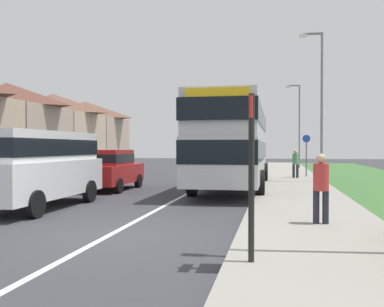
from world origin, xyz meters
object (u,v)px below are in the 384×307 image
at_px(bus_stop_sign, 251,166).
at_px(pedestrian_at_stop, 321,185).
at_px(pedestrian_walking_away, 296,162).
at_px(street_lamp_far, 298,121).
at_px(double_decker_bus, 234,139).
at_px(cycle_route_sign, 306,154).
at_px(parked_car_red, 108,168).
at_px(street_lamp_mid, 320,97).
at_px(parked_van_white, 36,163).

bearing_deg(bus_stop_sign, pedestrian_at_stop, 68.92).
bearing_deg(pedestrian_walking_away, street_lamp_far, 86.47).
height_order(double_decker_bus, bus_stop_sign, double_decker_bus).
bearing_deg(bus_stop_sign, street_lamp_far, 85.80).
distance_m(bus_stop_sign, cycle_route_sign, 19.43).
xyz_separation_m(parked_car_red, pedestrian_at_stop, (7.92, -7.32, 0.05)).
bearing_deg(cycle_route_sign, pedestrian_walking_away, -118.15).
bearing_deg(street_lamp_mid, pedestrian_walking_away, 110.46).
height_order(street_lamp_mid, street_lamp_far, street_lamp_mid).
bearing_deg(pedestrian_at_stop, street_lamp_mid, 84.62).
relative_size(parked_car_red, street_lamp_far, 0.59).
distance_m(pedestrian_at_stop, cycle_route_sign, 15.86).
distance_m(cycle_route_sign, street_lamp_mid, 4.83).
xyz_separation_m(pedestrian_at_stop, street_lamp_far, (0.83, 26.08, 2.98)).
relative_size(pedestrian_at_stop, street_lamp_mid, 0.23).
relative_size(cycle_route_sign, street_lamp_far, 0.37).
xyz_separation_m(parked_car_red, cycle_route_sign, (8.70, 8.51, 0.50)).
bearing_deg(double_decker_bus, parked_van_white, -126.00).
xyz_separation_m(parked_van_white, pedestrian_walking_away, (8.06, 12.83, -0.37)).
relative_size(parked_car_red, pedestrian_walking_away, 2.43).
xyz_separation_m(parked_van_white, street_lamp_far, (8.77, 24.32, 2.61)).
bearing_deg(street_lamp_far, bus_stop_sign, -94.20).
bearing_deg(parked_car_red, pedestrian_at_stop, -42.77).
height_order(bus_stop_sign, street_lamp_mid, street_lamp_mid).
relative_size(parked_car_red, bus_stop_sign, 1.56).
bearing_deg(street_lamp_mid, double_decker_bus, -142.12).
height_order(pedestrian_at_stop, pedestrian_walking_away, same).
xyz_separation_m(pedestrian_walking_away, bus_stop_sign, (-1.46, -18.08, 0.56)).
bearing_deg(parked_van_white, cycle_route_sign, 58.21).
height_order(pedestrian_walking_away, street_lamp_far, street_lamp_far).
relative_size(double_decker_bus, parked_van_white, 2.15).
relative_size(parked_van_white, pedestrian_walking_away, 3.17).
bearing_deg(street_lamp_mid, bus_stop_sign, -99.10).
relative_size(bus_stop_sign, cycle_route_sign, 1.03).
height_order(cycle_route_sign, street_lamp_mid, street_lamp_mid).
height_order(bus_stop_sign, street_lamp_far, street_lamp_far).
xyz_separation_m(bus_stop_sign, street_lamp_mid, (2.47, 15.39, 2.69)).
bearing_deg(street_lamp_mid, street_lamp_far, 91.18).
bearing_deg(parked_van_white, pedestrian_at_stop, -12.49).
bearing_deg(double_decker_bus, bus_stop_sign, -83.48).
height_order(double_decker_bus, cycle_route_sign, double_decker_bus).
xyz_separation_m(parked_van_white, cycle_route_sign, (8.72, 14.07, 0.08)).
bearing_deg(pedestrian_walking_away, parked_van_white, -122.13).
bearing_deg(street_lamp_far, street_lamp_mid, -88.82).
distance_m(parked_car_red, cycle_route_sign, 12.18).
bearing_deg(bus_stop_sign, parked_car_red, 121.31).
relative_size(parked_car_red, pedestrian_at_stop, 2.43).
bearing_deg(cycle_route_sign, bus_stop_sign, -96.28).
bearing_deg(bus_stop_sign, pedestrian_walking_away, 85.37).
xyz_separation_m(parked_car_red, street_lamp_far, (8.75, 18.76, 3.03)).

